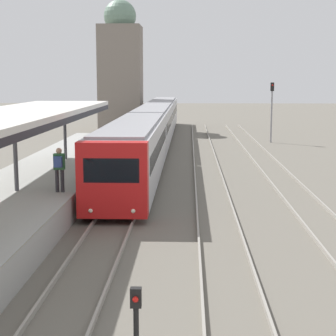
% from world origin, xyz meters
% --- Properties ---
extents(platform_canopy, '(4.00, 21.25, 2.98)m').
position_xyz_m(platform_canopy, '(-3.73, 17.02, 3.90)').
color(platform_canopy, beige).
rests_on(platform_canopy, station_platform).
extents(person_on_platform, '(0.40, 0.40, 1.66)m').
position_xyz_m(person_on_platform, '(-2.08, 16.81, 2.03)').
color(person_on_platform, '#2D2D33').
rests_on(person_on_platform, station_platform).
extents(train_near, '(2.58, 47.25, 3.14)m').
position_xyz_m(train_near, '(0.00, 39.50, 1.74)').
color(train_near, red).
rests_on(train_near, ground_plane).
extents(signal_post_near, '(0.20, 0.21, 1.58)m').
position_xyz_m(signal_post_near, '(1.82, 5.80, 0.99)').
color(signal_post_near, black).
rests_on(signal_post_near, ground_plane).
extents(signal_mast_far, '(0.28, 0.29, 4.96)m').
position_xyz_m(signal_mast_far, '(9.56, 43.22, 3.12)').
color(signal_mast_far, gray).
rests_on(signal_mast_far, ground_plane).
extents(distant_domed_building, '(4.30, 4.30, 13.21)m').
position_xyz_m(distant_domed_building, '(-4.36, 54.93, 6.29)').
color(distant_domed_building, slate).
rests_on(distant_domed_building, ground_plane).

